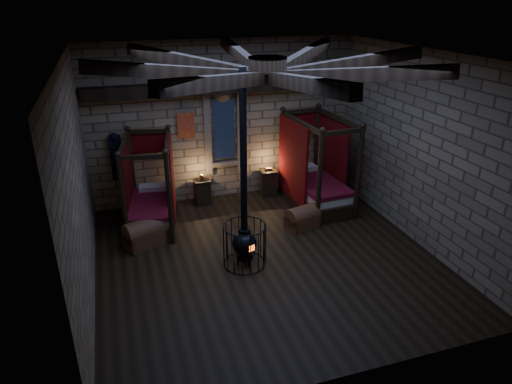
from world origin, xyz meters
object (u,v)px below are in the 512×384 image
object	(u,v)px
trunk_right	(302,218)
trunk_left	(145,234)
bed_left	(152,204)
bed_right	(315,183)
stove	(244,240)

from	to	relation	value
trunk_right	trunk_left	bearing A→B (deg)	159.32
trunk_left	bed_left	bearing A→B (deg)	53.79
bed_left	bed_right	world-z (taller)	bed_right
bed_right	trunk_left	bearing A→B (deg)	-172.58
stove	bed_right	bearing A→B (deg)	20.13
trunk_left	stove	world-z (taller)	stove
stove	bed_left	bearing A→B (deg)	102.01
trunk_right	stove	distance (m)	2.15
trunk_left	stove	bearing A→B (deg)	-58.34
bed_right	trunk_right	world-z (taller)	bed_right
bed_left	trunk_right	distance (m)	3.66
trunk_left	trunk_right	bearing A→B (deg)	-25.57
stove	trunk_right	bearing A→B (deg)	11.42
bed_right	trunk_right	bearing A→B (deg)	-129.33
bed_right	trunk_right	distance (m)	1.49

